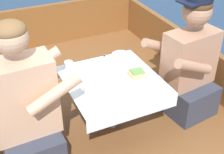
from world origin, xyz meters
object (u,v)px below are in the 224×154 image
(person_port, at_px, (26,112))
(coffee_cup_port, at_px, (89,89))
(person_starboard, at_px, (188,67))
(sandwich, at_px, (137,74))
(coffee_cup_starboard, at_px, (107,66))
(coffee_cup_center, at_px, (69,65))

(person_port, relative_size, coffee_cup_port, 10.74)
(person_starboard, relative_size, sandwich, 8.68)
(person_starboard, bearing_deg, coffee_cup_port, -5.03)
(coffee_cup_starboard, bearing_deg, person_port, -162.21)
(coffee_cup_center, bearing_deg, person_starboard, -19.56)
(person_starboard, xyz_separation_m, sandwich, (-0.45, -0.00, 0.06))
(coffee_cup_center, bearing_deg, coffee_cup_port, -86.38)
(person_starboard, relative_size, coffee_cup_starboard, 9.36)
(coffee_cup_port, height_order, coffee_cup_starboard, coffee_cup_port)
(coffee_cup_port, relative_size, coffee_cup_starboard, 0.89)
(person_starboard, xyz_separation_m, coffee_cup_starboard, (-0.60, 0.18, 0.05))
(person_starboard, bearing_deg, sandwich, -7.35)
(sandwich, height_order, coffee_cup_center, coffee_cup_center)
(coffee_cup_starboard, height_order, coffee_cup_center, coffee_cup_center)
(sandwich, bearing_deg, coffee_cup_port, -174.62)
(person_port, distance_m, coffee_cup_port, 0.42)
(person_port, relative_size, coffee_cup_center, 11.07)
(sandwich, distance_m, coffee_cup_port, 0.38)
(person_starboard, height_order, coffee_cup_center, person_starboard)
(coffee_cup_port, height_order, coffee_cup_center, coffee_cup_center)
(person_port, distance_m, coffee_cup_starboard, 0.68)
(coffee_cup_port, relative_size, coffee_cup_center, 1.03)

